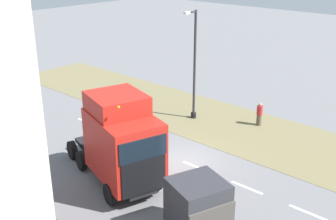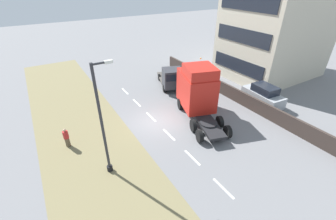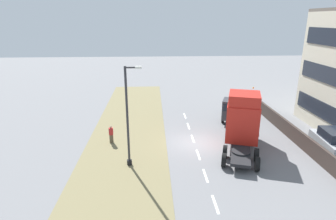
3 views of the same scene
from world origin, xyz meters
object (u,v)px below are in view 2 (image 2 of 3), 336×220
(flatbed_truck, at_px, (172,78))
(pedestrian, at_px, (67,138))
(lorry_cab, at_px, (197,90))
(lamp_post, at_px, (104,129))
(parked_car, at_px, (263,95))

(flatbed_truck, distance_m, pedestrian, 13.02)
(lorry_cab, distance_m, flatbed_truck, 5.89)
(flatbed_truck, xyz_separation_m, pedestrian, (-12.19, -4.55, -0.59))
(lorry_cab, bearing_deg, flatbed_truck, 98.67)
(flatbed_truck, bearing_deg, lamp_post, 60.15)
(flatbed_truck, distance_m, parked_car, 9.79)
(parked_car, bearing_deg, lorry_cab, 168.19)
(lorry_cab, height_order, parked_car, lorry_cab)
(parked_car, xyz_separation_m, pedestrian, (-18.10, 3.25, -0.24))
(parked_car, xyz_separation_m, lamp_post, (-16.14, -0.86, 2.39))
(parked_car, height_order, lamp_post, lamp_post)
(flatbed_truck, bearing_deg, pedestrian, 40.40)
(flatbed_truck, bearing_deg, lorry_cab, 101.18)
(lorry_cab, bearing_deg, pedestrian, -168.55)
(parked_car, distance_m, lamp_post, 16.34)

